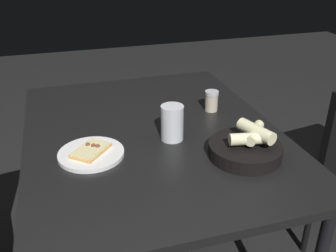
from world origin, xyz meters
name	(u,v)px	position (x,y,z in m)	size (l,w,h in m)	color
dining_table	(152,144)	(0.00, 0.00, 0.69)	(0.94, 1.19, 0.76)	black
pizza_plate	(91,153)	(-0.24, -0.12, 0.77)	(0.22, 0.22, 0.04)	white
bread_basket	(247,147)	(0.26, -0.27, 0.79)	(0.25, 0.25, 0.11)	black
beer_glass	(172,125)	(0.05, -0.08, 0.81)	(0.08, 0.08, 0.13)	silver
pepper_shaker	(211,102)	(0.29, 0.11, 0.79)	(0.06, 0.06, 0.09)	#BFB299
chair_near	(333,147)	(0.92, 0.06, 0.49)	(0.50, 0.50, 0.86)	black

